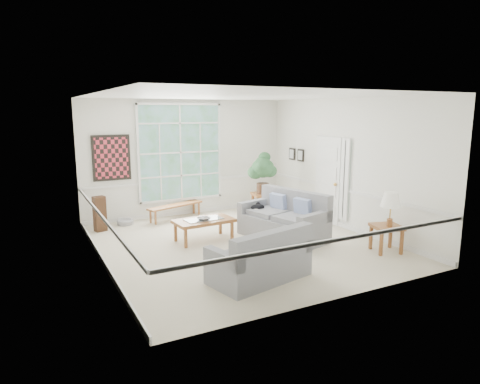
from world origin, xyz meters
The scene contains 24 objects.
floor centered at (0.00, 0.00, -0.01)m, with size 5.50×6.00×0.01m, color beige.
ceiling centered at (0.00, 0.00, 3.00)m, with size 5.50×6.00×0.02m, color white.
wall_back centered at (0.00, 3.00, 1.50)m, with size 5.50×0.02×3.00m, color white.
wall_front centered at (0.00, -3.00, 1.50)m, with size 5.50×0.02×3.00m, color white.
wall_left centered at (-2.75, 0.00, 1.50)m, with size 0.02×6.00×3.00m, color white.
wall_right centered at (2.75, 0.00, 1.50)m, with size 0.02×6.00×3.00m, color white.
window_back centered at (-0.20, 2.96, 1.65)m, with size 2.30×0.08×2.40m, color white.
entry_door centered at (2.71, 0.60, 1.05)m, with size 0.08×0.90×2.10m, color white.
door_sidelight centered at (2.71, -0.03, 1.15)m, with size 0.08×0.26×1.90m, color white.
wall_art centered at (-1.95, 2.95, 1.60)m, with size 0.90×0.06×1.10m, color maroon.
wall_frame_near centered at (2.71, 1.75, 1.55)m, with size 0.04×0.26×0.32m, color black.
wall_frame_far centered at (2.71, 2.15, 1.55)m, with size 0.04×0.26×0.32m, color black.
loveseat_right centered at (1.00, -0.07, 0.51)m, with size 0.97×1.88×1.02m, color gray.
loveseat_front centered at (-0.59, -1.81, 0.44)m, with size 1.63×0.84×0.88m, color gray.
coffee_table centered at (-0.57, 0.56, 0.23)m, with size 1.23×0.67×0.46m, color brown.
pewter_bowl centered at (-0.60, 0.49, 0.50)m, with size 0.33×0.33×0.08m, color gray.
window_bench centered at (-0.50, 2.62, 0.18)m, with size 1.56×0.30×0.36m, color brown.
end_table centered at (1.73, 1.99, 0.29)m, with size 0.57×0.57×0.57m, color brown.
houseplant centered at (1.69, 1.97, 1.12)m, with size 0.64×0.64×1.10m, color #2B5531, non-canonical shape.
side_table centered at (2.29, -1.76, 0.27)m, with size 0.52×0.52×0.53m, color brown.
table_lamp centered at (2.27, -1.84, 0.87)m, with size 0.39×0.39×0.66m, color white, non-canonical shape.
pet_bed centered at (-1.77, 2.65, 0.06)m, with size 0.41×0.41×0.12m, color gray.
floor_speaker centered at (-2.40, 2.32, 0.40)m, with size 0.25×0.20×0.81m, color #3A2214.
cat centered at (0.72, 0.54, 0.60)m, with size 0.33×0.23×0.15m, color black.
Camera 1 is at (-3.92, -7.54, 2.71)m, focal length 32.00 mm.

